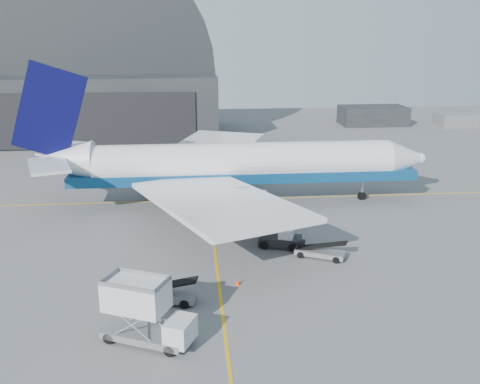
{
  "coord_description": "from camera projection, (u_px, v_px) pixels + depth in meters",
  "views": [
    {
      "loc": [
        -1.95,
        -41.81,
        19.5
      ],
      "look_at": [
        2.71,
        8.05,
        4.5
      ],
      "focal_mm": 40.0,
      "sensor_mm": 36.0,
      "label": 1
    }
  ],
  "objects": [
    {
      "name": "hangar",
      "position": [
        85.0,
        86.0,
        102.89
      ],
      "size": [
        50.0,
        28.3,
        28.0
      ],
      "color": "black",
      "rests_on": "ground"
    },
    {
      "name": "pushback_tug",
      "position": [
        281.0,
        240.0,
        50.57
      ],
      "size": [
        4.35,
        3.27,
        1.79
      ],
      "rotation": [
        0.0,
        0.0,
        -0.31
      ],
      "color": "black",
      "rests_on": "ground"
    },
    {
      "name": "catering_truck",
      "position": [
        144.0,
        312.0,
        34.53
      ],
      "size": [
        6.48,
        4.56,
        4.19
      ],
      "rotation": [
        0.0,
        0.0,
        -0.43
      ],
      "color": "slate",
      "rests_on": "ground"
    },
    {
      "name": "distant_bldg_a",
      "position": [
        372.0,
        125.0,
        117.72
      ],
      "size": [
        14.0,
        8.0,
        4.0
      ],
      "primitive_type": "cube",
      "color": "black",
      "rests_on": "ground"
    },
    {
      "name": "distant_bldg_b",
      "position": [
        455.0,
        126.0,
        115.42
      ],
      "size": [
        8.0,
        6.0,
        2.8
      ],
      "primitive_type": "cube",
      "color": "slate",
      "rests_on": "ground"
    },
    {
      "name": "taxi_lines",
      "position": [
        211.0,
        220.0,
        57.73
      ],
      "size": [
        80.0,
        42.12,
        0.02
      ],
      "color": "gold",
      "rests_on": "ground"
    },
    {
      "name": "ground",
      "position": [
        217.0,
        270.0,
        45.65
      ],
      "size": [
        200.0,
        200.0,
        0.0
      ],
      "primitive_type": "plane",
      "color": "#565659",
      "rests_on": "ground"
    },
    {
      "name": "belt_loader_b",
      "position": [
        319.0,
        252.0,
        48.07
      ],
      "size": [
        4.67,
        3.29,
        1.8
      ],
      "rotation": [
        0.0,
        0.0,
        -0.45
      ],
      "color": "slate",
      "rests_on": "ground"
    },
    {
      "name": "airliner",
      "position": [
        228.0,
        165.0,
        62.11
      ],
      "size": [
        47.88,
        46.43,
        16.8
      ],
      "color": "white",
      "rests_on": "ground"
    },
    {
      "name": "traffic_cone",
      "position": [
        238.0,
        282.0,
        42.92
      ],
      "size": [
        0.39,
        0.39,
        0.56
      ],
      "color": "#FF3908",
      "rests_on": "ground"
    },
    {
      "name": "belt_loader_a",
      "position": [
        162.0,
        294.0,
        40.12
      ],
      "size": [
        5.47,
        2.7,
        2.04
      ],
      "rotation": [
        0.0,
        0.0,
        -0.2
      ],
      "color": "slate",
      "rests_on": "ground"
    }
  ]
}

